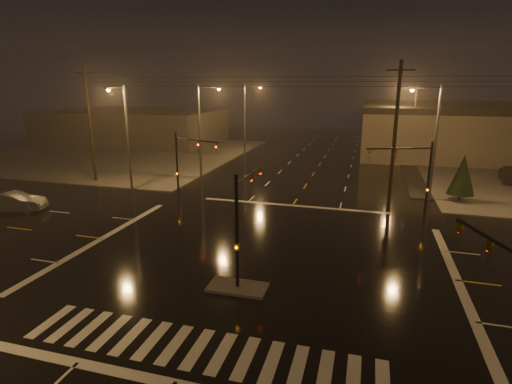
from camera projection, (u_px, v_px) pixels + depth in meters
ground at (258, 257)px, 24.11m from camera, size 140.00×140.00×0.00m
sidewalk_nw at (119, 153)px, 59.84m from camera, size 36.00×36.00×0.12m
median_island at (238, 287)px, 20.38m from camera, size 3.00×1.60×0.15m
crosswalk at (198, 349)px, 15.75m from camera, size 15.00×2.60×0.01m
stop_bar_near at (174, 384)px, 13.90m from camera, size 16.00×0.50×0.01m
stop_bar_far at (292, 205)px, 34.33m from camera, size 16.00×0.50×0.01m
commercial_block at (133, 126)px, 71.58m from camera, size 30.00×18.00×5.60m
signal_mast_median at (242, 213)px, 20.28m from camera, size 0.25×4.59×6.00m
signal_mast_ne at (416, 171)px, 30.04m from camera, size 4.84×1.86×6.00m
signal_mast_nw at (185, 158)px, 35.03m from camera, size 4.84×1.86×6.00m
signal_mast_se at (512, 316)px, 11.40m from camera, size 1.55×3.87×6.00m
streetlight_1 at (202, 126)px, 42.25m from camera, size 2.77×0.32×10.00m
streetlight_2 at (247, 115)px, 57.11m from camera, size 2.77×0.32×10.00m
streetlight_3 at (432, 135)px, 34.51m from camera, size 2.77×0.32×10.00m
streetlight_4 at (411, 117)px, 53.08m from camera, size 2.77×0.32×10.00m
streetlight_5 at (125, 132)px, 37.19m from camera, size 0.32×2.77×10.00m
utility_pole_0 at (90, 124)px, 41.29m from camera, size 2.20×0.32×12.00m
utility_pole_1 at (395, 133)px, 33.41m from camera, size 2.20×0.32×12.00m
conifer_0 at (463, 175)px, 34.81m from camera, size 2.25×2.25×4.21m
car_parked at (512, 175)px, 42.05m from camera, size 2.62×5.26×1.72m
car_crossing at (13, 202)px, 32.55m from camera, size 5.24×3.32×1.63m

